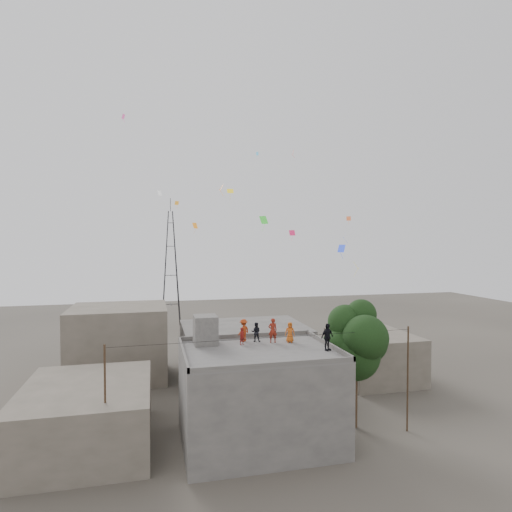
{
  "coord_description": "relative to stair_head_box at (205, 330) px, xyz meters",
  "views": [
    {
      "loc": [
        -6.8,
        -27.19,
        13.29
      ],
      "look_at": [
        0.02,
        0.8,
        12.33
      ],
      "focal_mm": 30.0,
      "sensor_mm": 36.0,
      "label": 1
    }
  ],
  "objects": [
    {
      "name": "person_orange_child",
      "position": [
        5.93,
        -0.92,
        -0.28
      ],
      "size": [
        0.81,
        0.65,
        1.44
      ],
      "primitive_type": "imported",
      "rotation": [
        0.0,
        0.0,
        -0.32
      ],
      "color": "#C65616",
      "rests_on": "main_building"
    },
    {
      "name": "main_building",
      "position": [
        3.2,
        -2.6,
        -4.05
      ],
      "size": [
        10.0,
        8.0,
        6.1
      ],
      "color": "#504E4B",
      "rests_on": "ground"
    },
    {
      "name": "neighbor_east",
      "position": [
        17.2,
        7.4,
        -4.9
      ],
      "size": [
        7.0,
        8.0,
        4.4
      ],
      "primitive_type": "cube",
      "color": "#5A5347",
      "rests_on": "ground"
    },
    {
      "name": "person_dark_child",
      "position": [
        3.63,
        -0.1,
        -0.31
      ],
      "size": [
        0.8,
        0.71,
        1.38
      ],
      "primitive_type": "imported",
      "rotation": [
        0.0,
        0.0,
        2.82
      ],
      "color": "black",
      "rests_on": "main_building"
    },
    {
      "name": "utility_line",
      "position": [
        3.7,
        -3.85,
        -3.27
      ],
      "size": [
        20.12,
        0.62,
        7.4
      ],
      "color": "black",
      "rests_on": "ground"
    },
    {
      "name": "neighbor_northwest",
      "position": [
        -6.8,
        13.4,
        -3.6
      ],
      "size": [
        9.0,
        8.0,
        7.0
      ],
      "primitive_type": "cube",
      "color": "#5A5347",
      "rests_on": "ground"
    },
    {
      "name": "person_red_adult",
      "position": [
        4.71,
        -0.7,
        -0.13
      ],
      "size": [
        0.65,
        0.44,
        1.74
      ],
      "primitive_type": "imported",
      "rotation": [
        0.0,
        0.0,
        3.1
      ],
      "color": "maroon",
      "rests_on": "main_building"
    },
    {
      "name": "person_dark_adult",
      "position": [
        7.6,
        -3.7,
        -0.1
      ],
      "size": [
        1.14,
        0.83,
        1.8
      ],
      "primitive_type": "imported",
      "rotation": [
        0.0,
        0.0,
        0.41
      ],
      "color": "black",
      "rests_on": "main_building"
    },
    {
      "name": "neighbor_north",
      "position": [
        5.2,
        11.4,
        -4.6
      ],
      "size": [
        12.0,
        9.0,
        5.0
      ],
      "primitive_type": "cube",
      "color": "#504E4B",
      "rests_on": "ground"
    },
    {
      "name": "person_orange_adult",
      "position": [
        2.77,
        0.14,
        -0.19
      ],
      "size": [
        1.19,
        1.13,
        1.61
      ],
      "primitive_type": "imported",
      "rotation": [
        0.0,
        0.0,
        -2.45
      ],
      "color": "#A73613",
      "rests_on": "main_building"
    },
    {
      "name": "ground",
      "position": [
        3.2,
        -2.6,
        -7.1
      ],
      "size": [
        140.0,
        140.0,
        0.0
      ],
      "primitive_type": "plane",
      "color": "#3F3B33",
      "rests_on": "ground"
    },
    {
      "name": "transmission_tower",
      "position": [
        -0.8,
        37.4,
        1.97
      ],
      "size": [
        2.97,
        2.97,
        20.01
      ],
      "color": "black",
      "rests_on": "ground"
    },
    {
      "name": "person_red_child",
      "position": [
        2.46,
        -0.8,
        -0.4
      ],
      "size": [
        0.52,
        0.47,
        1.2
      ],
      "primitive_type": "imported",
      "rotation": [
        0.0,
        0.0,
        0.55
      ],
      "color": "maroon",
      "rests_on": "main_building"
    },
    {
      "name": "parapet",
      "position": [
        3.2,
        -2.6,
        -0.85
      ],
      "size": [
        10.0,
        8.0,
        0.3
      ],
      "color": "#504E4B",
      "rests_on": "main_building"
    },
    {
      "name": "stair_head_box",
      "position": [
        0.0,
        0.0,
        0.0
      ],
      "size": [
        1.6,
        1.8,
        2.0
      ],
      "primitive_type": "cube",
      "color": "#504E4B",
      "rests_on": "main_building"
    },
    {
      "name": "neighbor_west",
      "position": [
        -7.8,
        -0.6,
        -5.1
      ],
      "size": [
        8.0,
        10.0,
        4.0
      ],
      "primitive_type": "cube",
      "color": "#5A5347",
      "rests_on": "ground"
    },
    {
      "name": "kites",
      "position": [
        5.67,
        3.1,
        8.51
      ],
      "size": [
        18.88,
        19.26,
        11.91
      ],
      "color": "orange",
      "rests_on": "ground"
    },
    {
      "name": "tree",
      "position": [
        10.57,
        -2.0,
        -1.0
      ],
      "size": [
        4.9,
        4.6,
        9.1
      ],
      "color": "black",
      "rests_on": "ground"
    }
  ]
}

